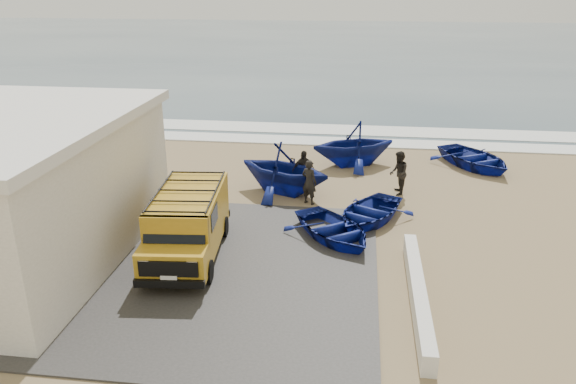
{
  "coord_description": "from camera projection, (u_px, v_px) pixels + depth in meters",
  "views": [
    {
      "loc": [
        3.31,
        -15.94,
        7.9
      ],
      "look_at": [
        1.03,
        1.44,
        1.2
      ],
      "focal_mm": 35.0,
      "sensor_mm": 36.0,
      "label": 1
    }
  ],
  "objects": [
    {
      "name": "boat_far_left",
      "position": [
        354.0,
        144.0,
        24.98
      ],
      "size": [
        4.8,
        4.54,
        2.0
      ],
      "primitive_type": "imported",
      "rotation": [
        0.0,
        0.0,
        -1.15
      ],
      "color": "navy",
      "rests_on": "ground"
    },
    {
      "name": "slab",
      "position": [
        170.0,
        266.0,
        16.37
      ],
      "size": [
        12.0,
        10.0,
        0.05
      ],
      "primitive_type": "cube",
      "color": "#3A3835",
      "rests_on": "ground"
    },
    {
      "name": "fisherman_back",
      "position": [
        303.0,
        170.0,
        22.22
      ],
      "size": [
        1.0,
        0.75,
        1.58
      ],
      "primitive_type": "imported",
      "rotation": [
        0.0,
        0.0,
        0.45
      ],
      "color": "black",
      "rests_on": "ground"
    },
    {
      "name": "ocean",
      "position": [
        337.0,
        46.0,
        69.85
      ],
      "size": [
        180.0,
        88.0,
        0.01
      ],
      "primitive_type": "cube",
      "color": "#385166",
      "rests_on": "ground"
    },
    {
      "name": "fisherman_front",
      "position": [
        309.0,
        182.0,
        20.71
      ],
      "size": [
        0.74,
        0.65,
        1.7
      ],
      "primitive_type": "imported",
      "rotation": [
        0.0,
        0.0,
        2.65
      ],
      "color": "black",
      "rests_on": "ground"
    },
    {
      "name": "van",
      "position": [
        188.0,
        222.0,
        16.73
      ],
      "size": [
        2.29,
        4.91,
        2.04
      ],
      "rotation": [
        0.0,
        0.0,
        0.09
      ],
      "color": "gold",
      "rests_on": "ground"
    },
    {
      "name": "surf_wash",
      "position": [
        300.0,
        128.0,
        31.41
      ],
      "size": [
        180.0,
        2.2,
        0.04
      ],
      "primitive_type": "cube",
      "color": "white",
      "rests_on": "ground"
    },
    {
      "name": "parapet",
      "position": [
        418.0,
        293.0,
        14.5
      ],
      "size": [
        0.35,
        6.0,
        0.55
      ],
      "primitive_type": "cube",
      "color": "silver",
      "rests_on": "ground"
    },
    {
      "name": "boat_near_left",
      "position": [
        333.0,
        229.0,
        18.01
      ],
      "size": [
        4.03,
        4.25,
        0.72
      ],
      "primitive_type": "imported",
      "rotation": [
        0.0,
        0.0,
        0.63
      ],
      "color": "navy",
      "rests_on": "ground"
    },
    {
      "name": "ground",
      "position": [
        250.0,
        241.0,
        17.99
      ],
      "size": [
        160.0,
        160.0,
        0.0
      ],
      "primitive_type": "plane",
      "color": "#8E7752"
    },
    {
      "name": "boat_near_right",
      "position": [
        369.0,
        212.0,
        19.36
      ],
      "size": [
        3.72,
        4.14,
        0.71
      ],
      "primitive_type": "imported",
      "rotation": [
        0.0,
        0.0,
        -0.48
      ],
      "color": "navy",
      "rests_on": "ground"
    },
    {
      "name": "fisherman_middle",
      "position": [
        399.0,
        173.0,
        21.65
      ],
      "size": [
        0.68,
        0.85,
        1.71
      ],
      "primitive_type": "imported",
      "rotation": [
        0.0,
        0.0,
        -1.54
      ],
      "color": "black",
      "rests_on": "ground"
    },
    {
      "name": "surf_line",
      "position": [
        295.0,
        140.0,
        29.09
      ],
      "size": [
        180.0,
        1.6,
        0.06
      ],
      "primitive_type": "cube",
      "color": "white",
      "rests_on": "ground"
    },
    {
      "name": "boat_far_right",
      "position": [
        475.0,
        158.0,
        24.91
      ],
      "size": [
        4.47,
        4.87,
        0.82
      ],
      "primitive_type": "imported",
      "rotation": [
        0.0,
        0.0,
        0.53
      ],
      "color": "navy",
      "rests_on": "ground"
    },
    {
      "name": "boat_mid_left",
      "position": [
        284.0,
        168.0,
        21.71
      ],
      "size": [
        4.84,
        4.58,
        2.02
      ],
      "primitive_type": "imported",
      "rotation": [
        0.0,
        0.0,
        1.15
      ],
      "color": "navy",
      "rests_on": "ground"
    }
  ]
}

